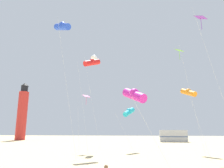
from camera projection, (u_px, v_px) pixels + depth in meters
The scene contains 11 objects.
kite_tube_scarlet at pixel (92, 62), 26.40m from camera, with size 2.85×3.02×11.95m.
kite_tube_cyan at pixel (129, 112), 28.98m from camera, with size 2.81×3.23×6.01m.
kite_diamond_lime at pixel (180, 55), 24.62m from camera, with size 2.42×2.42×12.37m.
kite_tube_blue at pixel (62, 27), 21.79m from camera, with size 3.19×3.05×14.17m.
kite_tube_orange at pixel (188, 92), 27.23m from camera, with size 2.55×2.93×8.37m.
kite_diamond_rainbow at pixel (86, 98), 28.94m from camera, with size 1.94×1.94×7.67m.
kite_tube_magenta at pixel (134, 95), 15.95m from camera, with size 3.47×3.68×6.17m.
kite_tube_white at pixel (94, 58), 32.93m from camera, with size 2.68×2.68×14.74m.
kite_diamond_violet at pixel (202, 23), 18.25m from camera, with size 2.90×2.30×12.87m.
lighthouse_distant at pixel (22, 113), 60.85m from camera, with size 2.80×2.80×16.80m.
rv_van_silver at pixel (173, 136), 50.04m from camera, with size 6.58×2.77×2.80m.
Camera 1 is at (1.33, -6.45, 2.81)m, focal length 33.21 mm.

